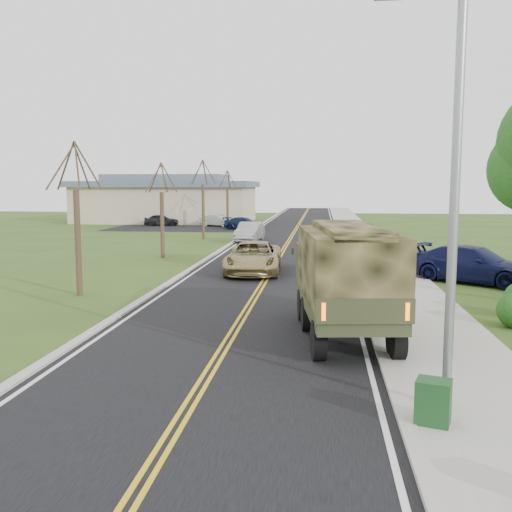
% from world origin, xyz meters
% --- Properties ---
extents(ground, '(160.00, 160.00, 0.00)m').
position_xyz_m(ground, '(0.00, 0.00, 0.00)').
color(ground, '#2B4617').
rests_on(ground, ground).
extents(road, '(8.00, 120.00, 0.01)m').
position_xyz_m(road, '(0.00, 40.00, 0.01)').
color(road, black).
rests_on(road, ground).
extents(curb_right, '(0.30, 120.00, 0.12)m').
position_xyz_m(curb_right, '(4.15, 40.00, 0.06)').
color(curb_right, '#9E998E').
rests_on(curb_right, ground).
extents(sidewalk_right, '(3.20, 120.00, 0.10)m').
position_xyz_m(sidewalk_right, '(5.90, 40.00, 0.05)').
color(sidewalk_right, '#9E998E').
rests_on(sidewalk_right, ground).
extents(curb_left, '(0.30, 120.00, 0.10)m').
position_xyz_m(curb_left, '(-4.15, 40.00, 0.05)').
color(curb_left, '#9E998E').
rests_on(curb_left, ground).
extents(street_light, '(1.65, 0.22, 8.00)m').
position_xyz_m(street_light, '(4.90, -0.50, 4.43)').
color(street_light, gray).
rests_on(street_light, ground).
extents(bare_tree_a, '(1.93, 2.26, 6.08)m').
position_xyz_m(bare_tree_a, '(-7.00, 10.00, 2.63)').
color(bare_tree_a, '#38281C').
rests_on(bare_tree_a, ground).
extents(bare_tree_b, '(1.83, 2.14, 5.73)m').
position_xyz_m(bare_tree_b, '(-7.00, 22.00, 2.48)').
color(bare_tree_b, '#38281C').
rests_on(bare_tree_b, ground).
extents(bare_tree_c, '(2.04, 2.39, 6.42)m').
position_xyz_m(bare_tree_c, '(-7.00, 34.00, 2.78)').
color(bare_tree_c, '#38281C').
rests_on(bare_tree_c, ground).
extents(bare_tree_d, '(1.88, 2.20, 5.91)m').
position_xyz_m(bare_tree_d, '(-7.00, 46.00, 2.55)').
color(bare_tree_d, '#38281C').
rests_on(bare_tree_d, ground).
extents(commercial_building, '(25.50, 21.50, 5.65)m').
position_xyz_m(commercial_building, '(-15.98, 55.97, 2.69)').
color(commercial_building, tan).
rests_on(commercial_building, ground).
extents(military_truck, '(3.07, 6.80, 3.28)m').
position_xyz_m(military_truck, '(3.22, 4.83, 1.88)').
color(military_truck, black).
rests_on(military_truck, ground).
extents(suv_champagne, '(2.88, 5.80, 1.58)m').
position_xyz_m(suv_champagne, '(-0.80, 16.54, 0.79)').
color(suv_champagne, tan).
rests_on(suv_champagne, ground).
extents(sedan_silver, '(1.93, 4.72, 1.52)m').
position_xyz_m(sedan_silver, '(-3.00, 32.36, 0.76)').
color(sedan_silver, '#AAA9AE').
rests_on(sedan_silver, ground).
extents(pickup_navy, '(5.96, 5.23, 1.65)m').
position_xyz_m(pickup_navy, '(9.38, 14.88, 0.83)').
color(pickup_navy, '#0E1235').
rests_on(pickup_navy, ground).
extents(utility_box_near, '(0.72, 0.66, 0.80)m').
position_xyz_m(utility_box_near, '(4.60, -1.30, 0.50)').
color(utility_box_near, '#17421A').
rests_on(utility_box_near, sidewalk_right).
extents(lot_car_dark, '(3.97, 2.32, 1.27)m').
position_xyz_m(lot_car_dark, '(-14.79, 48.91, 0.63)').
color(lot_car_dark, black).
rests_on(lot_car_dark, ground).
extents(lot_car_silver, '(4.14, 2.73, 1.29)m').
position_xyz_m(lot_car_silver, '(-8.45, 48.52, 0.64)').
color(lot_car_silver, '#B0B1B5').
rests_on(lot_car_silver, ground).
extents(lot_car_navy, '(4.55, 3.07, 1.22)m').
position_xyz_m(lot_car_navy, '(-5.05, 44.39, 0.61)').
color(lot_car_navy, '#0F1A39').
rests_on(lot_car_navy, ground).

